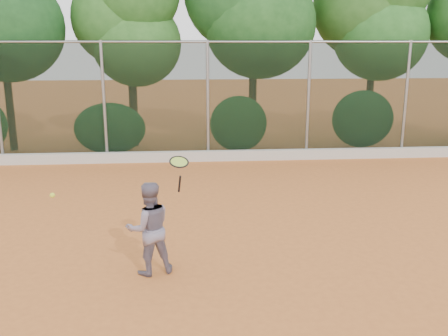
{
  "coord_description": "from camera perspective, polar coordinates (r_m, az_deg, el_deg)",
  "views": [
    {
      "loc": [
        -0.69,
        -7.65,
        3.45
      ],
      "look_at": [
        0.0,
        1.0,
        1.25
      ],
      "focal_mm": 40.0,
      "sensor_mm": 36.0,
      "label": 1
    }
  ],
  "objects": [
    {
      "name": "ground",
      "position": [
        8.42,
        0.55,
        -9.96
      ],
      "size": [
        80.0,
        80.0,
        0.0
      ],
      "primitive_type": "plane",
      "color": "#C46A2E",
      "rests_on": "ground"
    },
    {
      "name": "concrete_curb",
      "position": [
        14.86,
        -1.78,
        1.39
      ],
      "size": [
        24.0,
        0.2,
        0.3
      ],
      "primitive_type": "cube",
      "color": "beige",
      "rests_on": "ground"
    },
    {
      "name": "tennis_player",
      "position": [
        7.65,
        -8.56,
        -6.83
      ],
      "size": [
        0.83,
        0.73,
        1.45
      ],
      "primitive_type": "imported",
      "rotation": [
        0.0,
        0.0,
        3.44
      ],
      "color": "slate",
      "rests_on": "ground"
    },
    {
      "name": "chainlink_fence",
      "position": [
        14.75,
        -1.87,
        8.03
      ],
      "size": [
        24.09,
        0.09,
        3.5
      ],
      "color": "black",
      "rests_on": "ground"
    },
    {
      "name": "foliage_backdrop",
      "position": [
        16.66,
        -4.25,
        17.47
      ],
      "size": [
        23.7,
        3.63,
        7.55
      ],
      "color": "#452C1A",
      "rests_on": "ground"
    },
    {
      "name": "tennis_racket",
      "position": [
        7.26,
        -5.16,
        0.4
      ],
      "size": [
        0.35,
        0.34,
        0.56
      ],
      "color": "black",
      "rests_on": "ground"
    },
    {
      "name": "tennis_ball_in_flight",
      "position": [
        7.36,
        -19.02,
        -2.97
      ],
      "size": [
        0.07,
        0.07,
        0.07
      ],
      "color": "#D7E834",
      "rests_on": "ground"
    }
  ]
}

